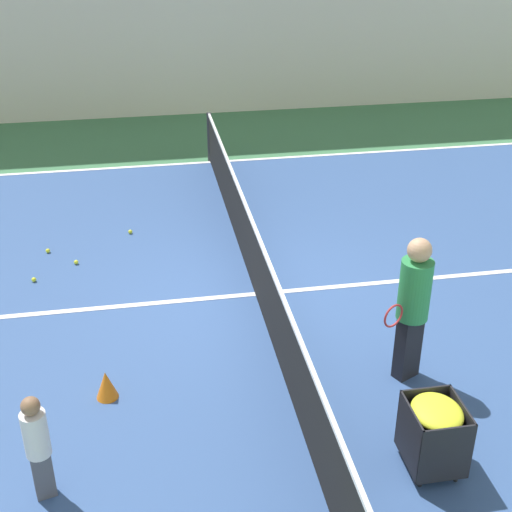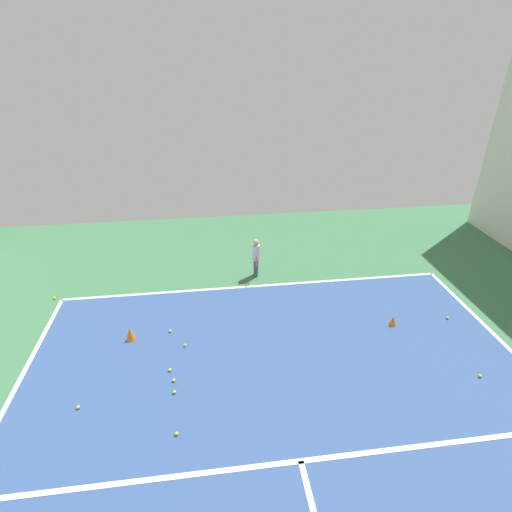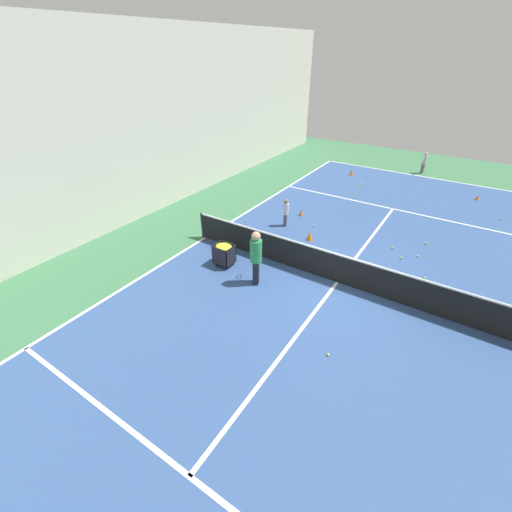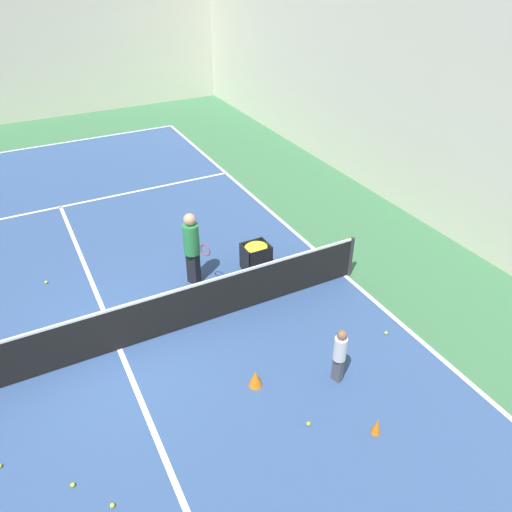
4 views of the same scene
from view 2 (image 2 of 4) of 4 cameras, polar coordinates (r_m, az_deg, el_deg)
The scene contains 15 objects.
line_baseline_near at distance 11.63m, azimuth 0.12°, elevation -4.31°, with size 10.82×0.10×0.00m, color white.
line_service_near at distance 7.59m, azimuth 6.42°, elevation -27.10°, with size 10.82×0.10×0.00m, color white.
player_near_baseline at distance 11.82m, azimuth 0.00°, elevation 0.09°, with size 0.30×0.59×1.21m.
training_cone_2 at distance 10.62m, azimuth 18.98°, elevation -8.73°, with size 0.18×0.18×0.26m, color orange.
training_cone_3 at distance 10.05m, azimuth -17.52°, elevation -10.50°, with size 0.22×0.22×0.35m, color orange.
tennis_ball_1 at distance 10.11m, azimuth -12.16°, elevation -10.42°, with size 0.07×0.07×0.07m, color yellow.
tennis_ball_3 at distance 8.62m, azimuth -11.56°, elevation -18.51°, with size 0.07×0.07×0.07m, color yellow.
tennis_ball_5 at distance 8.89m, azimuth -24.07°, elevation -19.13°, with size 0.07×0.07×0.07m, color yellow.
tennis_ball_7 at distance 9.96m, azimuth 29.36°, elevation -14.69°, with size 0.07×0.07×0.07m, color yellow.
tennis_ball_8 at distance 12.37m, azimuth -26.84°, elevation -5.38°, with size 0.07×0.07×0.07m, color yellow.
tennis_ball_10 at distance 8.85m, azimuth -11.65°, elevation -16.99°, with size 0.07×0.07×0.07m, color yellow.
tennis_ball_14 at distance 11.42m, azimuth 25.70°, elevation -7.96°, with size 0.07×0.07×0.07m, color yellow.
tennis_ball_15 at distance 9.63m, azimuth -10.08°, elevation -12.44°, with size 0.07×0.07×0.07m, color yellow.
tennis_ball_17 at distance 7.96m, azimuth -11.27°, elevation -23.62°, with size 0.07×0.07×0.07m, color yellow.
tennis_ball_19 at distance 9.09m, azimuth -12.20°, elevation -15.63°, with size 0.07×0.07×0.07m, color yellow.
Camera 2 is at (1.32, -2.63, 6.19)m, focal length 28.00 mm.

